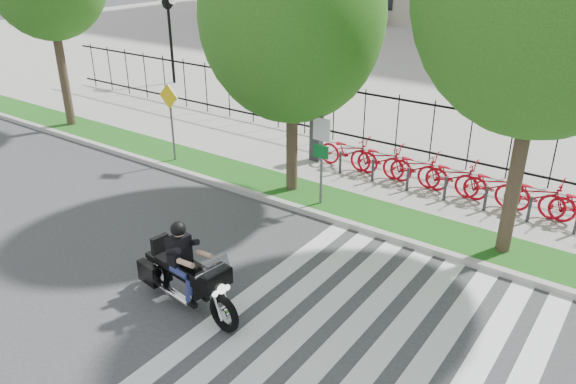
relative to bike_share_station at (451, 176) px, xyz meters
The scene contains 13 objects.
ground 8.17m from the bike_share_station, 117.86° to the right, with size 120.00×120.00×0.00m, color #363638.
curb 4.95m from the bike_share_station, 140.85° to the right, with size 60.00×0.20×0.15m, color #A9A69F.
grass_verge 4.46m from the bike_share_station, 149.42° to the right, with size 60.00×1.50×0.15m, color #185114.
sidewalk 3.86m from the bike_share_station, behind, with size 60.00×3.50×0.15m, color gray.
plaza 18.21m from the bike_share_station, 102.07° to the left, with size 80.00×34.00×0.10m, color gray.
crosswalk_stripes 7.30m from the bike_share_station, 81.94° to the right, with size 5.70×8.00×0.01m, color silver, non-canonical shape.
iron_fence 4.32m from the bike_share_station, 152.26° to the left, with size 30.00×0.06×2.00m, color black, non-canonical shape.
lamp_post_left 16.71m from the bike_share_station, 163.10° to the left, with size 1.06×0.70×4.25m.
street_tree_1 6.13m from the bike_share_station, 149.49° to the right, with size 4.77×4.77×7.52m.
bike_share_station is the anchor object (origin of this frame).
sign_pole_regulatory 3.85m from the bike_share_station, 134.98° to the right, with size 0.50×0.09×2.50m.
sign_pole_warning 8.65m from the bike_share_station, 162.26° to the right, with size 0.78×0.09×2.49m.
motorcycle_rider 8.22m from the bike_share_station, 106.84° to the right, with size 2.88×1.03×2.23m.
Camera 1 is at (8.38, -7.10, 6.82)m, focal length 35.00 mm.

